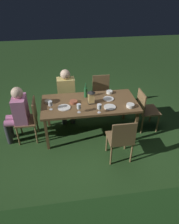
# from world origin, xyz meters

# --- Properties ---
(ground_plane) EXTENTS (16.00, 16.00, 0.00)m
(ground_plane) POSITION_xyz_m (0.00, 0.00, 0.00)
(ground_plane) COLOR #26471E
(dining_table) EXTENTS (1.84, 0.89, 0.73)m
(dining_table) POSITION_xyz_m (0.00, 0.00, 0.68)
(dining_table) COLOR brown
(dining_table) RESTS_ON ground
(chair_side_left_a) EXTENTS (0.42, 0.40, 0.87)m
(chair_side_left_a) POSITION_xyz_m (-0.41, -0.84, 0.49)
(chair_side_left_a) COLOR brown
(chair_side_left_a) RESTS_ON ground
(chair_head_far) EXTENTS (0.40, 0.42, 0.87)m
(chair_head_far) POSITION_xyz_m (1.17, 0.00, 0.49)
(chair_head_far) COLOR brown
(chair_head_far) RESTS_ON ground
(person_in_pink) EXTENTS (0.48, 0.38, 1.15)m
(person_in_pink) POSITION_xyz_m (1.36, 0.00, 0.64)
(person_in_pink) COLOR #C675A3
(person_in_pink) RESTS_ON ground
(chair_side_right_a) EXTENTS (0.42, 0.40, 0.87)m
(chair_side_right_a) POSITION_xyz_m (-0.41, 0.84, 0.49)
(chair_side_right_a) COLOR brown
(chair_side_right_a) RESTS_ON ground
(chair_side_left_b) EXTENTS (0.42, 0.40, 0.87)m
(chair_side_left_b) POSITION_xyz_m (0.41, -0.84, 0.49)
(chair_side_left_b) COLOR brown
(chair_side_left_b) RESTS_ON ground
(person_in_mustard) EXTENTS (0.38, 0.47, 1.15)m
(person_in_mustard) POSITION_xyz_m (0.41, -0.64, 0.64)
(person_in_mustard) COLOR tan
(person_in_mustard) RESTS_ON ground
(chair_head_near) EXTENTS (0.40, 0.42, 0.87)m
(chair_head_near) POSITION_xyz_m (-1.17, 0.00, 0.49)
(chair_head_near) COLOR brown
(chair_head_near) RESTS_ON ground
(lantern_centerpiece) EXTENTS (0.15, 0.15, 0.27)m
(lantern_centerpiece) POSITION_xyz_m (-0.03, 0.02, 0.88)
(lantern_centerpiece) COLOR black
(lantern_centerpiece) RESTS_ON dining_table
(green_bottle_on_table) EXTENTS (0.07, 0.07, 0.29)m
(green_bottle_on_table) POSITION_xyz_m (0.04, -0.23, 0.84)
(green_bottle_on_table) COLOR #1E5B2D
(green_bottle_on_table) RESTS_ON dining_table
(wine_glass_a) EXTENTS (0.08, 0.08, 0.17)m
(wine_glass_a) POSITION_xyz_m (0.24, 0.31, 0.85)
(wine_glass_a) COLOR silver
(wine_glass_a) RESTS_ON dining_table
(wine_glass_b) EXTENTS (0.08, 0.08, 0.17)m
(wine_glass_b) POSITION_xyz_m (-0.12, 0.37, 0.85)
(wine_glass_b) COLOR silver
(wine_glass_b) RESTS_ON dining_table
(wine_glass_c) EXTENTS (0.08, 0.08, 0.17)m
(wine_glass_c) POSITION_xyz_m (0.73, 0.14, 0.85)
(wine_glass_c) COLOR silver
(wine_glass_c) RESTS_ON dining_table
(plate_a) EXTENTS (0.21, 0.21, 0.01)m
(plate_a) POSITION_xyz_m (-0.39, -0.07, 0.74)
(plate_a) COLOR white
(plate_a) RESTS_ON dining_table
(plate_b) EXTENTS (0.24, 0.24, 0.01)m
(plate_b) POSITION_xyz_m (0.49, 0.13, 0.74)
(plate_b) COLOR silver
(plate_b) RESTS_ON dining_table
(plate_c) EXTENTS (0.22, 0.22, 0.01)m
(plate_c) POSITION_xyz_m (-0.35, 0.23, 0.74)
(plate_c) COLOR silver
(plate_c) RESTS_ON dining_table
(bowl_olives) EXTENTS (0.13, 0.13, 0.05)m
(bowl_olives) POSITION_xyz_m (0.78, -0.11, 0.76)
(bowl_olives) COLOR #BCAD8E
(bowl_olives) RESTS_ON dining_table
(bowl_bread) EXTENTS (0.13, 0.13, 0.05)m
(bowl_bread) POSITION_xyz_m (-0.47, -0.32, 0.76)
(bowl_bread) COLOR silver
(bowl_bread) RESTS_ON dining_table
(bowl_salad) EXTENTS (0.15, 0.15, 0.05)m
(bowl_salad) POSITION_xyz_m (0.30, -0.03, 0.76)
(bowl_salad) COLOR #9E5138
(bowl_salad) RESTS_ON dining_table
(bowl_dip) EXTENTS (0.15, 0.15, 0.06)m
(bowl_dip) POSITION_xyz_m (-0.73, 0.27, 0.76)
(bowl_dip) COLOR silver
(bowl_dip) RESTS_ON dining_table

